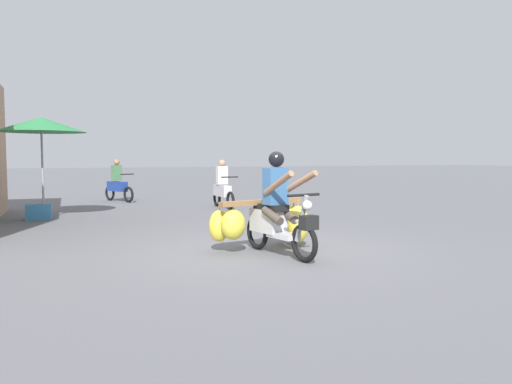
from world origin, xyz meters
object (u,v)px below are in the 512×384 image
motorbike_distant_ahead_right (223,188)px  produce_crate (39,212)px  motorbike_distant_ahead_left (118,184)px  market_umbrella_near_shop (41,125)px  motorbike_main_loaded (274,218)px

motorbike_distant_ahead_right → produce_crate: (-4.87, -1.05, -0.39)m
motorbike_distant_ahead_left → market_umbrella_near_shop: size_ratio=0.61×
market_umbrella_near_shop → produce_crate: market_umbrella_near_shop is taller
motorbike_distant_ahead_left → motorbike_distant_ahead_right: size_ratio=0.91×
motorbike_main_loaded → produce_crate: (-3.73, 5.56, -0.34)m
market_umbrella_near_shop → produce_crate: size_ratio=4.32×
motorbike_distant_ahead_left → market_umbrella_near_shop: 5.05m
motorbike_distant_ahead_right → market_umbrella_near_shop: market_umbrella_near_shop is taller
motorbike_main_loaded → motorbike_distant_ahead_left: (-1.51, 9.84, 0.05)m
motorbike_distant_ahead_left → produce_crate: bearing=-117.4°
motorbike_main_loaded → motorbike_distant_ahead_right: bearing=80.2°
motorbike_main_loaded → market_umbrella_near_shop: bearing=123.0°
motorbike_main_loaded → produce_crate: size_ratio=3.47×
motorbike_distant_ahead_left → produce_crate: motorbike_distant_ahead_left is taller
market_umbrella_near_shop → produce_crate: 2.06m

